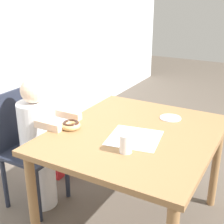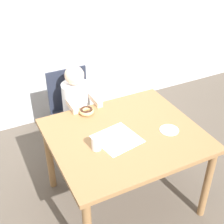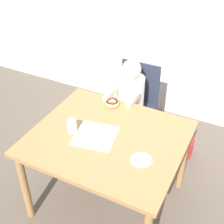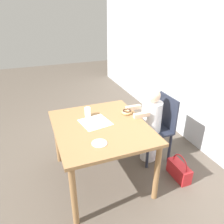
{
  "view_description": "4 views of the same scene",
  "coord_description": "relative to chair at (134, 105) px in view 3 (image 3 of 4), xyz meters",
  "views": [
    {
      "loc": [
        -1.65,
        -0.76,
        1.58
      ],
      "look_at": [
        -0.04,
        0.15,
        0.86
      ],
      "focal_mm": 50.0,
      "sensor_mm": 36.0,
      "label": 1
    },
    {
      "loc": [
        -0.95,
        -1.67,
        2.2
      ],
      "look_at": [
        -0.04,
        0.15,
        0.86
      ],
      "focal_mm": 50.0,
      "sensor_mm": 36.0,
      "label": 2
    },
    {
      "loc": [
        0.84,
        -1.6,
        2.27
      ],
      "look_at": [
        -0.04,
        0.15,
        0.86
      ],
      "focal_mm": 50.0,
      "sensor_mm": 36.0,
      "label": 3
    },
    {
      "loc": [
        1.99,
        -0.63,
        1.93
      ],
      "look_at": [
        -0.04,
        0.15,
        0.86
      ],
      "focal_mm": 35.0,
      "sensor_mm": 36.0,
      "label": 4
    }
  ],
  "objects": [
    {
      "name": "child_figure",
      "position": [
        0.0,
        -0.12,
        0.04
      ],
      "size": [
        0.27,
        0.44,
        1.03
      ],
      "color": "white",
      "rests_on": "ground_plane"
    },
    {
      "name": "handbag",
      "position": [
        0.47,
        0.05,
        -0.36
      ],
      "size": [
        0.33,
        0.13,
        0.33
      ],
      "color": "red",
      "rests_on": "ground_plane"
    },
    {
      "name": "cup",
      "position": [
        -0.14,
        -0.91,
        0.32
      ],
      "size": [
        0.07,
        0.07,
        0.11
      ],
      "color": "white",
      "rests_on": "dining_table"
    },
    {
      "name": "wall_back",
      "position": [
        0.13,
        0.72,
        0.78
      ],
      "size": [
        8.0,
        0.05,
        2.5
      ],
      "color": "silver",
      "rests_on": "ground_plane"
    },
    {
      "name": "plate",
      "position": [
        0.46,
        -0.96,
        0.27
      ],
      "size": [
        0.15,
        0.15,
        0.01
      ],
      "color": "silver",
      "rests_on": "dining_table"
    },
    {
      "name": "dining_table",
      "position": [
        0.13,
        -0.84,
        0.18
      ],
      "size": [
        1.15,
        1.0,
        0.74
      ],
      "color": "olive",
      "rests_on": "ground_plane"
    },
    {
      "name": "ground_plane",
      "position": [
        0.13,
        -0.84,
        -0.47
      ],
      "size": [
        12.0,
        12.0,
        0.0
      ],
      "primitive_type": "plane",
      "color": "brown"
    },
    {
      "name": "napkin",
      "position": [
        0.04,
        -0.87,
        0.27
      ],
      "size": [
        0.35,
        0.35,
        0.0
      ],
      "color": "white",
      "rests_on": "dining_table"
    },
    {
      "name": "chair",
      "position": [
        0.0,
        0.0,
        0.0
      ],
      "size": [
        0.4,
        0.4,
        0.89
      ],
      "color": "#232838",
      "rests_on": "ground_plane"
    },
    {
      "name": "donut",
      "position": [
        -0.03,
        -0.45,
        0.29
      ],
      "size": [
        0.13,
        0.13,
        0.05
      ],
      "color": "#DBB270",
      "rests_on": "dining_table"
    }
  ]
}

